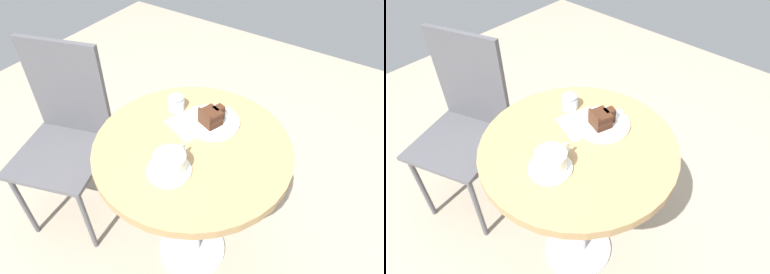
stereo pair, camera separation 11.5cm
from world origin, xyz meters
TOP-DOWN VIEW (x-y plane):
  - ground_plane at (0.00, 0.00)m, footprint 4.40×4.40m
  - cafe_table at (0.00, 0.00)m, footprint 0.69×0.69m
  - saucer at (-0.14, -0.01)m, footprint 0.14×0.14m
  - coffee_cup at (-0.14, -0.01)m, footprint 0.14×0.10m
  - teaspoon at (-0.18, -0.03)m, footprint 0.10×0.04m
  - cake_plate at (0.13, 0.00)m, footprint 0.20×0.20m
  - cake_slice at (0.12, 0.00)m, footprint 0.10×0.09m
  - fork at (0.19, 0.02)m, footprint 0.12×0.11m
  - napkin at (0.10, 0.06)m, footprint 0.19×0.19m
  - cafe_chair at (-0.06, 0.64)m, footprint 0.48×0.48m
  - sugar_pot at (0.13, 0.16)m, footprint 0.06×0.06m

SIDE VIEW (x-z plane):
  - ground_plane at x=0.00m, z-range -0.01..0.00m
  - cafe_chair at x=-0.06m, z-range 0.08..0.98m
  - cafe_table at x=0.00m, z-range 0.23..0.94m
  - napkin at x=0.10m, z-range 0.71..0.71m
  - saucer at x=-0.14m, z-range 0.71..0.72m
  - cake_plate at x=0.13m, z-range 0.71..0.72m
  - teaspoon at x=-0.18m, z-range 0.72..0.72m
  - fork at x=0.19m, z-range 0.72..0.73m
  - sugar_pot at x=0.13m, z-range 0.71..0.77m
  - cake_slice at x=0.12m, z-range 0.72..0.78m
  - coffee_cup at x=-0.14m, z-range 0.72..0.78m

